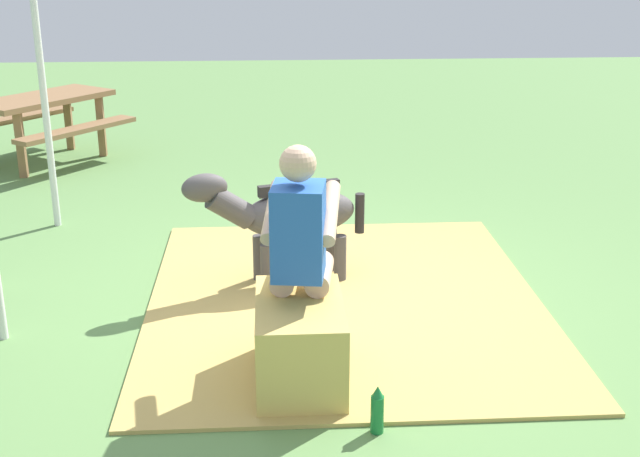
% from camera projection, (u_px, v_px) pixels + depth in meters
% --- Properties ---
extents(ground_plane, '(24.00, 24.00, 0.00)m').
position_uv_depth(ground_plane, '(328.00, 304.00, 5.83)').
color(ground_plane, '#608C4C').
extents(hay_patch, '(3.16, 2.71, 0.02)m').
position_uv_depth(hay_patch, '(345.00, 300.00, 5.87)').
color(hay_patch, tan).
rests_on(hay_patch, ground).
extents(hay_bale, '(0.80, 0.49, 0.50)m').
position_uv_depth(hay_bale, '(300.00, 343.00, 4.74)').
color(hay_bale, tan).
rests_on(hay_bale, ground).
extents(person_seated, '(0.69, 0.48, 1.38)m').
position_uv_depth(person_seated, '(301.00, 246.00, 4.72)').
color(person_seated, '#D8AD8C').
rests_on(person_seated, ground).
extents(pony_standing, '(0.58, 1.32, 0.89)m').
position_uv_depth(pony_standing, '(287.00, 215.00, 6.00)').
color(pony_standing, '#4C4747').
rests_on(pony_standing, ground).
extents(soda_bottle, '(0.07, 0.07, 0.27)m').
position_uv_depth(soda_bottle, '(377.00, 410.00, 4.30)').
color(soda_bottle, '#197233').
rests_on(soda_bottle, ground).
extents(tent_pole_right, '(0.06, 0.06, 2.44)m').
position_uv_depth(tent_pole_right, '(43.00, 88.00, 7.02)').
color(tent_pole_right, silver).
rests_on(tent_pole_right, ground).
extents(picnic_bench, '(1.98, 1.95, 0.75)m').
position_uv_depth(picnic_bench, '(44.00, 112.00, 9.27)').
color(picnic_bench, olive).
rests_on(picnic_bench, ground).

